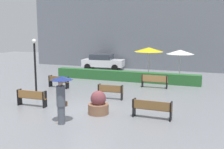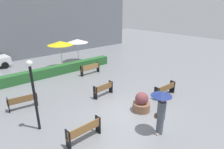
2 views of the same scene
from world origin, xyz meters
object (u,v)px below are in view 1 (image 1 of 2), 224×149
object	(u,v)px
bench_far_left	(58,81)
bench_near_left	(31,97)
patio_umbrella_white	(180,52)
bench_back_row	(154,80)
planter_pot	(98,104)
lamp_post	(35,61)
patio_umbrella_yellow	(149,50)
bench_mid_center	(110,91)
bench_near_right	(152,108)
pedestrian_with_umbrella	(61,94)
parked_car	(103,61)

from	to	relation	value
bench_far_left	bench_near_left	xyz separation A→B (m)	(1.26, -4.67, 0.02)
bench_far_left	patio_umbrella_white	size ratio (longest dim) A/B	0.68
bench_back_row	planter_pot	size ratio (longest dim) A/B	1.63
lamp_post	patio_umbrella_yellow	xyz separation A→B (m)	(5.12, 7.98, 0.28)
bench_mid_center	bench_near_right	size ratio (longest dim) A/B	0.82
patio_umbrella_yellow	pedestrian_with_umbrella	bearing A→B (deg)	-94.27
bench_mid_center	pedestrian_with_umbrella	world-z (taller)	pedestrian_with_umbrella
bench_far_left	lamp_post	world-z (taller)	lamp_post
patio_umbrella_white	parked_car	size ratio (longest dim) A/B	0.56
bench_back_row	lamp_post	distance (m)	8.17
bench_near_right	patio_umbrella_white	distance (m)	10.99
bench_near_right	pedestrian_with_umbrella	world-z (taller)	pedestrian_with_umbrella
bench_near_right	lamp_post	distance (m)	8.09
bench_mid_center	patio_umbrella_yellow	size ratio (longest dim) A/B	0.58
bench_back_row	parked_car	distance (m)	10.10
bench_near_left	lamp_post	world-z (taller)	lamp_post
bench_far_left	bench_near_right	distance (m)	8.88
planter_pot	bench_near_right	bearing A→B (deg)	4.42
pedestrian_with_umbrella	bench_mid_center	bearing A→B (deg)	85.49
bench_near_left	patio_umbrella_white	size ratio (longest dim) A/B	0.70
pedestrian_with_umbrella	patio_umbrella_yellow	distance (m)	12.00
patio_umbrella_yellow	parked_car	size ratio (longest dim) A/B	0.60
planter_pot	patio_umbrella_white	distance (m)	11.43
pedestrian_with_umbrella	lamp_post	world-z (taller)	lamp_post
bench_near_left	lamp_post	size ratio (longest dim) A/B	0.49
bench_far_left	patio_umbrella_white	world-z (taller)	patio_umbrella_white
pedestrian_with_umbrella	parked_car	bearing A→B (deg)	106.98
lamp_post	parked_car	xyz separation A→B (m)	(-0.70, 12.21, -1.36)
planter_pot	lamp_post	world-z (taller)	lamp_post
bench_near_right	patio_umbrella_yellow	xyz separation A→B (m)	(-2.58, 9.84, 1.95)
bench_back_row	planter_pot	bearing A→B (deg)	-99.65
bench_back_row	patio_umbrella_yellow	bearing A→B (deg)	111.27
bench_back_row	bench_near_right	xyz separation A→B (m)	(1.40, -6.79, -0.03)
patio_umbrella_yellow	parked_car	xyz separation A→B (m)	(-5.82, 4.23, -1.64)
bench_far_left	lamp_post	xyz separation A→B (m)	(0.01, -2.55, 1.68)
bench_near_left	bench_back_row	bearing A→B (deg)	54.45
planter_pot	bench_far_left	bearing A→B (deg)	137.97
bench_near_left	bench_mid_center	distance (m)	4.45
bench_near_left	bench_mid_center	size ratio (longest dim) A/B	1.12
bench_near_left	lamp_post	bearing A→B (deg)	120.63
bench_far_left	bench_mid_center	distance (m)	4.92
patio_umbrella_white	parked_car	xyz separation A→B (m)	(-8.17, 3.23, -1.44)
bench_near_right	planter_pot	distance (m)	2.59
bench_near_right	pedestrian_with_umbrella	distance (m)	4.13
bench_mid_center	bench_near_right	bearing A→B (deg)	-40.85
lamp_post	patio_umbrella_yellow	bearing A→B (deg)	57.34
bench_near_left	patio_umbrella_yellow	xyz separation A→B (m)	(3.86, 10.10, 1.94)
planter_pot	lamp_post	bearing A→B (deg)	158.03
parked_car	bench_back_row	bearing A→B (deg)	-46.08
bench_near_left	pedestrian_with_umbrella	xyz separation A→B (m)	(2.97, -1.81, 0.82)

